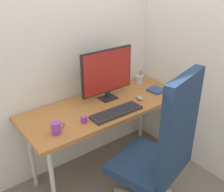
# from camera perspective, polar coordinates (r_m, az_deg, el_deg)

# --- Properties ---
(ground_plane) EXTENTS (8.00, 8.00, 0.00)m
(ground_plane) POSITION_cam_1_polar(r_m,az_deg,el_deg) (2.80, -1.24, -15.01)
(ground_plane) COLOR slate
(wall_back) EXTENTS (3.25, 0.04, 2.80)m
(wall_back) POSITION_cam_1_polar(r_m,az_deg,el_deg) (2.44, -6.43, 15.49)
(wall_back) COLOR white
(wall_back) RESTS_ON ground_plane
(wall_side_right) EXTENTS (0.04, 2.33, 2.80)m
(wall_side_right) POSITION_cam_1_polar(r_m,az_deg,el_deg) (2.55, 17.03, 15.01)
(wall_side_right) COLOR white
(wall_side_right) RESTS_ON ground_plane
(desk) EXTENTS (1.52, 0.61, 0.72)m
(desk) POSITION_cam_1_polar(r_m,az_deg,el_deg) (2.42, -1.39, -3.02)
(desk) COLOR #B27038
(desk) RESTS_ON ground_plane
(office_chair) EXTENTS (0.61, 0.61, 1.24)m
(office_chair) POSITION_cam_1_polar(r_m,az_deg,el_deg) (2.01, 10.70, -11.16)
(office_chair) COLOR black
(office_chair) RESTS_ON ground_plane
(monitor) EXTENTS (0.54, 0.12, 0.47)m
(monitor) POSITION_cam_1_polar(r_m,az_deg,el_deg) (2.40, -1.03, 5.07)
(monitor) COLOR black
(monitor) RESTS_ON desk
(keyboard) EXTENTS (0.47, 0.15, 0.03)m
(keyboard) POSITION_cam_1_polar(r_m,az_deg,el_deg) (2.24, 1.01, -3.46)
(keyboard) COLOR #333338
(keyboard) RESTS_ON desk
(mouse) EXTENTS (0.07, 0.10, 0.03)m
(mouse) POSITION_cam_1_polar(r_m,az_deg,el_deg) (2.49, 5.91, -0.39)
(mouse) COLOR #9EA0A5
(mouse) RESTS_ON desk
(pen_holder) EXTENTS (0.08, 0.08, 0.15)m
(pen_holder) POSITION_cam_1_polar(r_m,az_deg,el_deg) (2.83, 5.84, 3.58)
(pen_holder) COLOR silver
(pen_holder) RESTS_ON desk
(notebook) EXTENTS (0.16, 0.16, 0.02)m
(notebook) POSITION_cam_1_polar(r_m,az_deg,el_deg) (2.69, 9.48, 1.26)
(notebook) COLOR #334C8C
(notebook) RESTS_ON desk
(coffee_mug) EXTENTS (0.11, 0.07, 0.09)m
(coffee_mug) POSITION_cam_1_polar(r_m,az_deg,el_deg) (2.01, -11.84, -6.73)
(coffee_mug) COLOR purple
(coffee_mug) RESTS_ON desk
(desk_clamp_accessory) EXTENTS (0.04, 0.04, 0.05)m
(desk_clamp_accessory) POSITION_cam_1_polar(r_m,az_deg,el_deg) (2.12, -6.02, -5.05)
(desk_clamp_accessory) COLOR purple
(desk_clamp_accessory) RESTS_ON desk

